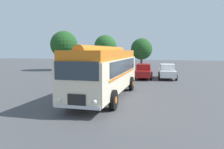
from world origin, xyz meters
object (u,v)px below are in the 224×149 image
(vintage_bus, at_px, (106,70))
(car_near_left, at_px, (98,69))
(car_far_right, at_px, (167,71))
(car_mid_right, at_px, (144,71))
(car_mid_left, at_px, (119,70))

(vintage_bus, bearing_deg, car_near_left, 112.56)
(car_near_left, distance_m, car_far_right, 8.38)
(vintage_bus, xyz_separation_m, car_mid_right, (1.10, 10.56, -1.05))
(car_mid_left, distance_m, car_far_right, 5.65)
(vintage_bus, xyz_separation_m, car_mid_left, (-1.94, 11.33, -1.05))
(car_mid_left, distance_m, car_mid_right, 3.14)
(vintage_bus, distance_m, car_far_right, 11.80)
(car_mid_right, xyz_separation_m, car_far_right, (2.61, 0.59, 0.00))
(car_mid_right, height_order, car_far_right, same)
(car_near_left, xyz_separation_m, car_far_right, (8.38, -0.08, 0.00))
(car_near_left, distance_m, car_mid_left, 2.73)
(vintage_bus, bearing_deg, car_mid_right, 84.05)
(vintage_bus, bearing_deg, car_far_right, 71.60)
(car_mid_left, xyz_separation_m, car_far_right, (5.65, -0.19, 0.00))
(car_near_left, relative_size, car_mid_right, 1.01)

